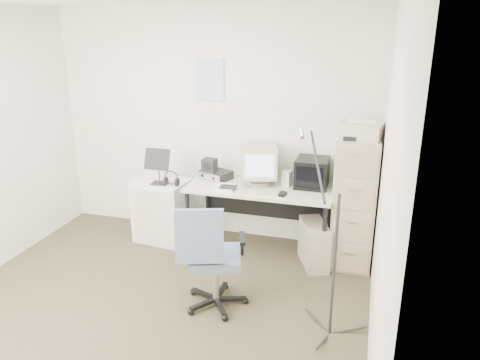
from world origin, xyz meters
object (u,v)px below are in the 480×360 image
(side_cart, at_px, (163,210))
(filing_cabinet, at_px, (355,201))
(desk, at_px, (260,218))
(office_chair, at_px, (215,255))

(side_cart, bearing_deg, filing_cabinet, 8.51)
(desk, height_order, side_cart, desk)
(desk, relative_size, office_chair, 1.57)
(desk, relative_size, side_cart, 2.17)
(filing_cabinet, height_order, office_chair, filing_cabinet)
(desk, bearing_deg, filing_cabinet, 1.81)
(filing_cabinet, relative_size, office_chair, 1.36)
(office_chair, bearing_deg, side_cart, 115.13)
(filing_cabinet, xyz_separation_m, office_chair, (-1.07, -1.14, -0.17))
(office_chair, xyz_separation_m, side_cart, (-0.99, 1.07, -0.13))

